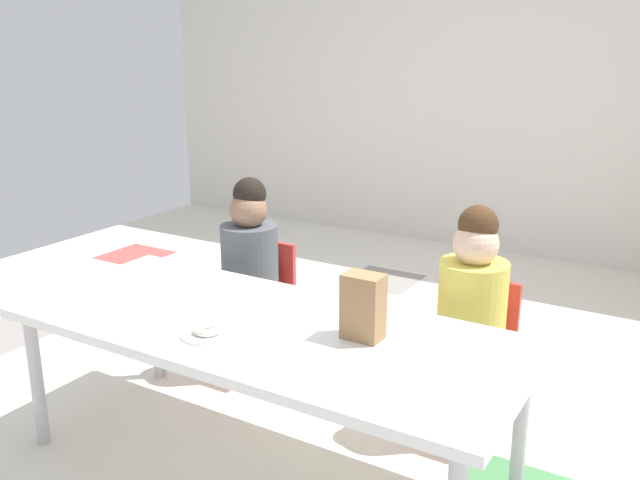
{
  "coord_description": "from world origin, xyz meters",
  "views": [
    {
      "loc": [
        1.37,
        -2.49,
        1.49
      ],
      "look_at": [
        0.16,
        -0.47,
        0.81
      ],
      "focal_mm": 38.26,
      "sensor_mm": 36.0,
      "label": 1
    }
  ],
  "objects_px": {
    "craft_table": "(263,335)",
    "paper_bag_brown": "(363,307)",
    "seated_child_near_camera": "(251,258)",
    "donut_powdered_on_plate": "(208,329)",
    "paper_plate_near_edge": "(208,334)",
    "seated_child_middle_seat": "(473,300)"
  },
  "relations": [
    {
      "from": "craft_table",
      "to": "paper_bag_brown",
      "type": "xyz_separation_m",
      "value": [
        0.35,
        0.07,
        0.16
      ]
    },
    {
      "from": "craft_table",
      "to": "seated_child_near_camera",
      "type": "height_order",
      "value": "seated_child_near_camera"
    },
    {
      "from": "craft_table",
      "to": "paper_plate_near_edge",
      "type": "height_order",
      "value": "paper_plate_near_edge"
    },
    {
      "from": "seated_child_middle_seat",
      "to": "paper_bag_brown",
      "type": "distance_m",
      "value": 0.58
    },
    {
      "from": "craft_table",
      "to": "seated_child_near_camera",
      "type": "distance_m",
      "value": 0.79
    },
    {
      "from": "craft_table",
      "to": "paper_plate_near_edge",
      "type": "relative_size",
      "value": 10.1
    },
    {
      "from": "paper_bag_brown",
      "to": "craft_table",
      "type": "bearing_deg",
      "value": -168.72
    },
    {
      "from": "paper_bag_brown",
      "to": "donut_powdered_on_plate",
      "type": "bearing_deg",
      "value": -151.69
    },
    {
      "from": "craft_table",
      "to": "paper_bag_brown",
      "type": "relative_size",
      "value": 8.26
    },
    {
      "from": "paper_bag_brown",
      "to": "seated_child_near_camera",
      "type": "bearing_deg",
      "value": 147.75
    },
    {
      "from": "seated_child_near_camera",
      "to": "seated_child_middle_seat",
      "type": "distance_m",
      "value": 1.04
    },
    {
      "from": "donut_powdered_on_plate",
      "to": "paper_bag_brown",
      "type": "bearing_deg",
      "value": 28.31
    },
    {
      "from": "craft_table",
      "to": "donut_powdered_on_plate",
      "type": "bearing_deg",
      "value": -119.53
    },
    {
      "from": "craft_table",
      "to": "paper_bag_brown",
      "type": "distance_m",
      "value": 0.39
    },
    {
      "from": "seated_child_near_camera",
      "to": "paper_bag_brown",
      "type": "height_order",
      "value": "seated_child_near_camera"
    },
    {
      "from": "seated_child_middle_seat",
      "to": "donut_powdered_on_plate",
      "type": "distance_m",
      "value": 1.01
    },
    {
      "from": "seated_child_near_camera",
      "to": "donut_powdered_on_plate",
      "type": "bearing_deg",
      "value": -62.76
    },
    {
      "from": "seated_child_near_camera",
      "to": "seated_child_middle_seat",
      "type": "height_order",
      "value": "same"
    },
    {
      "from": "paper_bag_brown",
      "to": "paper_plate_near_edge",
      "type": "xyz_separation_m",
      "value": [
        -0.45,
        -0.24,
        -0.11
      ]
    },
    {
      "from": "seated_child_middle_seat",
      "to": "donut_powdered_on_plate",
      "type": "bearing_deg",
      "value": -129.45
    },
    {
      "from": "seated_child_near_camera",
      "to": "paper_plate_near_edge",
      "type": "height_order",
      "value": "seated_child_near_camera"
    },
    {
      "from": "seated_child_near_camera",
      "to": "donut_powdered_on_plate",
      "type": "height_order",
      "value": "seated_child_near_camera"
    }
  ]
}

